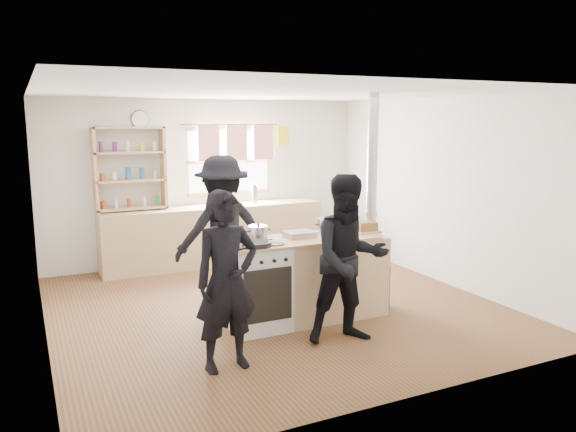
# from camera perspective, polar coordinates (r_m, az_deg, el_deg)

# --- Properties ---
(ground) EXTENTS (5.00, 5.00, 0.01)m
(ground) POSITION_cam_1_polar(r_m,az_deg,el_deg) (6.79, -1.43, -9.18)
(ground) COLOR brown
(ground) RESTS_ON ground
(back_counter) EXTENTS (3.40, 0.55, 0.90)m
(back_counter) POSITION_cam_1_polar(r_m,az_deg,el_deg) (8.67, -7.47, -1.92)
(back_counter) COLOR tan
(back_counter) RESTS_ON ground
(shelving_unit) EXTENTS (1.00, 0.28, 1.20)m
(shelving_unit) POSITION_cam_1_polar(r_m,az_deg,el_deg) (8.35, -15.77, 4.71)
(shelving_unit) COLOR tan
(shelving_unit) RESTS_ON back_counter
(thermos) EXTENTS (0.10, 0.10, 0.27)m
(thermos) POSITION_cam_1_polar(r_m,az_deg,el_deg) (8.80, -3.41, 2.19)
(thermos) COLOR silver
(thermos) RESTS_ON back_counter
(cooking_island) EXTENTS (1.97, 0.64, 0.93)m
(cooking_island) POSITION_cam_1_polar(r_m,az_deg,el_deg) (6.23, 1.86, -6.39)
(cooking_island) COLOR white
(cooking_island) RESTS_ON ground
(skillet_greens) EXTENTS (0.42, 0.42, 0.05)m
(skillet_greens) POSITION_cam_1_polar(r_m,az_deg,el_deg) (5.70, -3.22, -2.84)
(skillet_greens) COLOR black
(skillet_greens) RESTS_ON cooking_island
(roast_tray) EXTENTS (0.33, 0.26, 0.06)m
(roast_tray) POSITION_cam_1_polar(r_m,az_deg,el_deg) (6.15, 1.18, -1.82)
(roast_tray) COLOR silver
(roast_tray) RESTS_ON cooking_island
(stockpot_stove) EXTENTS (0.21, 0.21, 0.17)m
(stockpot_stove) POSITION_cam_1_polar(r_m,az_deg,el_deg) (6.02, -3.03, -1.69)
(stockpot_stove) COLOR #B2B2B5
(stockpot_stove) RESTS_ON cooking_island
(stockpot_counter) EXTENTS (0.26, 0.26, 0.20)m
(stockpot_counter) POSITION_cam_1_polar(r_m,az_deg,el_deg) (6.34, 4.10, -1.00)
(stockpot_counter) COLOR silver
(stockpot_counter) RESTS_ON cooking_island
(bread_board) EXTENTS (0.30, 0.23, 0.12)m
(bread_board) POSITION_cam_1_polar(r_m,az_deg,el_deg) (6.44, 8.05, -1.24)
(bread_board) COLOR tan
(bread_board) RESTS_ON cooking_island
(flue_heater) EXTENTS (0.35, 0.35, 2.50)m
(flue_heater) POSITION_cam_1_polar(r_m,az_deg,el_deg) (6.67, 8.33, -3.79)
(flue_heater) COLOR black
(flue_heater) RESTS_ON ground
(person_near_left) EXTENTS (0.62, 0.43, 1.61)m
(person_near_left) POSITION_cam_1_polar(r_m,az_deg,el_deg) (4.98, -6.26, -6.60)
(person_near_left) COLOR black
(person_near_left) RESTS_ON ground
(person_near_right) EXTENTS (0.91, 0.76, 1.68)m
(person_near_right) POSITION_cam_1_polar(r_m,az_deg,el_deg) (5.57, 6.24, -4.42)
(person_near_right) COLOR black
(person_near_right) RESTS_ON ground
(person_far) EXTENTS (1.18, 0.71, 1.79)m
(person_far) POSITION_cam_1_polar(r_m,az_deg,el_deg) (6.75, -6.67, -1.44)
(person_far) COLOR black
(person_far) RESTS_ON ground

